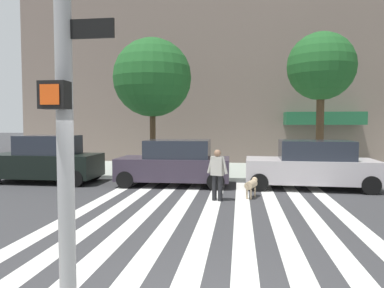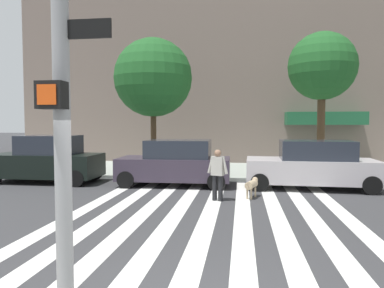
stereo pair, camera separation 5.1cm
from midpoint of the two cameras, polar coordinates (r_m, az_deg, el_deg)
name	(u,v)px [view 1 (the left image)]	position (r m, az deg, el deg)	size (l,w,h in m)	color
ground_plane	(212,213)	(10.14, 3.02, -10.82)	(160.00, 160.00, 0.00)	#353538
sidewalk_far	(225,170)	(18.49, 5.13, -4.19)	(80.00, 6.00, 0.15)	#A3ABA1
crosswalk_stripes	(210,213)	(10.14, 2.72, -10.79)	(7.65, 10.42, 0.01)	silver
apartment_block	(312,12)	(31.24, 18.41, 19.26)	(38.39, 17.78, 22.34)	#75645B
traffic_light_pole	(61,21)	(4.17, -20.38, 17.74)	(0.74, 0.46, 5.80)	gray
parked_car_near_curb	(46,160)	(16.27, -22.22, -2.41)	(4.51, 1.99, 1.97)	black
parked_car_behind_first	(175,163)	(14.37, -2.83, -3.06)	(4.43, 2.08, 1.81)	#362D3C
parked_car_third_in_line	(311,165)	(14.38, 18.27, -3.21)	(4.83, 2.17, 1.83)	#B8B1B4
street_tree_nearest	(152,78)	(16.93, -6.38, 10.35)	(3.60, 3.60, 6.23)	#4C3823
street_tree_middle	(321,67)	(17.59, 19.69, 11.36)	(3.05, 3.05, 6.43)	#4C3823
pedestrian_dog_walker	(217,172)	(11.50, 3.91, -4.44)	(0.69, 0.35, 1.64)	black
dog_on_leash	(252,184)	(12.19, 9.29, -6.34)	(0.48, 1.03, 0.65)	tan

